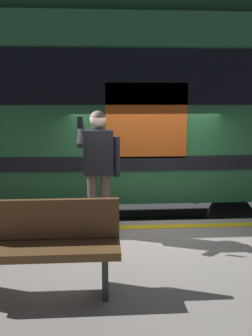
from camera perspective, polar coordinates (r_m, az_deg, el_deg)
ground_plane at (r=6.26m, az=3.53°, el=-15.53°), size 24.52×24.52×0.00m
safety_line at (r=5.65m, az=4.03°, el=-8.93°), size 14.70×0.16×0.01m
track_rail_near at (r=7.56m, az=2.11°, el=-10.16°), size 19.50×0.08×0.16m
track_rail_far at (r=8.91m, az=1.14°, el=-6.91°), size 19.50×0.08×0.16m
train_carriage at (r=7.82m, az=-12.29°, el=9.51°), size 10.77×3.08×4.21m
passenger at (r=5.12m, az=-4.20°, el=0.82°), size 0.57×0.55×1.73m
handbag at (r=5.34m, az=-8.94°, el=-8.40°), size 0.33×0.30×0.35m
bench at (r=3.80m, az=-12.62°, el=-11.22°), size 1.51×0.44×0.90m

